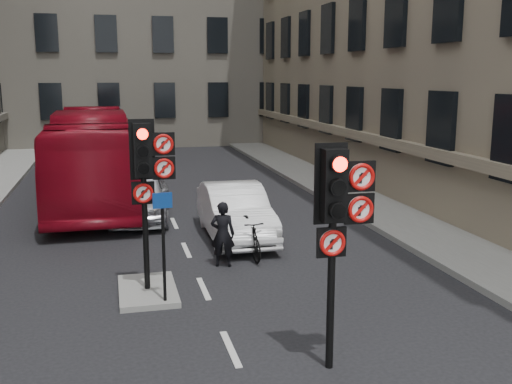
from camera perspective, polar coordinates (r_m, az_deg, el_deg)
name	(u,v)px	position (r m, az deg, el deg)	size (l,w,h in m)	color
pavement_right	(373,203)	(21.76, 11.11, -1.03)	(3.00, 50.00, 0.16)	gray
centre_island	(148,291)	(13.11, -10.28, -9.23)	(1.20, 2.00, 0.12)	gray
signal_near	(338,209)	(9.14, 7.86, -1.60)	(0.91, 0.40, 3.58)	black
signal_far	(147,168)	(12.45, -10.30, 2.27)	(0.91, 0.40, 3.58)	black
car_silver	(140,195)	(19.60, -11.03, -0.25)	(1.86, 4.61, 1.57)	#B1B3BA
car_white	(235,212)	(16.99, -2.00, -1.88)	(1.61, 4.61, 1.52)	white
car_pink	(116,187)	(22.22, -13.17, 0.48)	(1.65, 4.06, 1.18)	#E84481
bus_red	(92,156)	(22.74, -15.33, 3.34)	(2.79, 11.91, 3.32)	maroon
motorcycle	(250,238)	(15.19, -0.61, -4.39)	(0.49, 1.72, 1.03)	black
motorcyclist	(223,234)	(14.47, -3.19, -4.03)	(0.59, 0.38, 1.61)	black
info_sign	(163,232)	(11.90, -8.84, -3.75)	(0.38, 0.13, 2.22)	black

